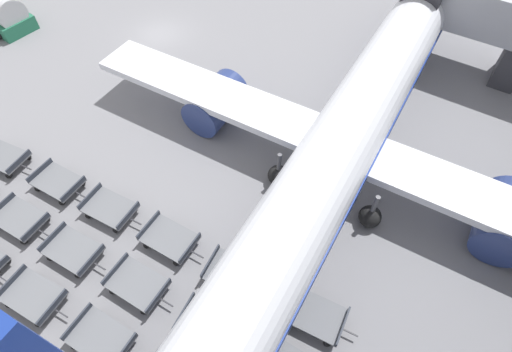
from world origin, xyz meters
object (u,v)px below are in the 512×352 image
at_px(airplane, 352,128).
at_px(baggage_dolly_row_mid_a_col_c, 34,296).
at_px(baggage_dolly_row_mid_b_col_b, 20,219).
at_px(baggage_dolly_row_far_col_c, 110,209).
at_px(baggage_dolly_row_mid_b_col_e, 210,326).
at_px(baggage_dolly_row_mid_a_col_d, 101,339).
at_px(baggage_dolly_row_far_col_f, 314,315).
at_px(baggage_dolly_row_far_col_a, 4,157).
at_px(baggage_dolly_row_far_col_e, 235,274).
at_px(baggage_dolly_row_far_col_b, 58,182).
at_px(baggage_dolly_row_far_col_d, 170,239).
at_px(baggage_dolly_row_mid_b_col_d, 138,284).
at_px(baggage_dolly_row_mid_b_col_c, 73,251).

xyz_separation_m(airplane, baggage_dolly_row_mid_a_col_c, (-7.28, -15.51, -2.56)).
distance_m(baggage_dolly_row_mid_b_col_b, baggage_dolly_row_far_col_c, 4.54).
height_order(baggage_dolly_row_mid_b_col_e, baggage_dolly_row_far_col_c, same).
bearing_deg(baggage_dolly_row_mid_a_col_d, baggage_dolly_row_far_col_f, 42.98).
xyz_separation_m(baggage_dolly_row_far_col_a, baggage_dolly_row_far_col_f, (19.14, 3.00, 0.00)).
bearing_deg(baggage_dolly_row_far_col_e, baggage_dolly_row_far_col_c, -172.02).
bearing_deg(baggage_dolly_row_far_col_a, baggage_dolly_row_mid_b_col_b, -22.93).
xyz_separation_m(baggage_dolly_row_mid_b_col_e, baggage_dolly_row_far_col_b, (-11.77, 0.86, 0.00)).
bearing_deg(baggage_dolly_row_far_col_a, baggage_dolly_row_far_col_d, 9.53).
height_order(baggage_dolly_row_mid_b_col_b, baggage_dolly_row_mid_b_col_d, same).
height_order(baggage_dolly_row_far_col_a, baggage_dolly_row_far_col_c, same).
bearing_deg(baggage_dolly_row_far_col_f, baggage_dolly_row_mid_b_col_b, -161.71).
height_order(baggage_dolly_row_mid_a_col_c, baggage_dolly_row_mid_a_col_d, same).
height_order(baggage_dolly_row_mid_b_col_c, baggage_dolly_row_far_col_a, same).
relative_size(airplane, baggage_dolly_row_mid_a_col_c, 11.52).
bearing_deg(airplane, baggage_dolly_row_far_col_c, -128.40).
distance_m(baggage_dolly_row_mid_a_col_c, baggage_dolly_row_far_col_a, 9.35).
bearing_deg(baggage_dolly_row_mid_b_col_e, baggage_dolly_row_mid_b_col_c, -170.65).
bearing_deg(baggage_dolly_row_far_col_d, baggage_dolly_row_far_col_b, -171.14).
relative_size(baggage_dolly_row_mid_b_col_e, baggage_dolly_row_far_col_e, 1.00).
bearing_deg(baggage_dolly_row_far_col_e, baggage_dolly_row_far_col_f, 8.80).
bearing_deg(baggage_dolly_row_mid_b_col_d, baggage_dolly_row_mid_a_col_d, -78.25).
xyz_separation_m(baggage_dolly_row_far_col_a, baggage_dolly_row_far_col_c, (7.63, 1.33, 0.00)).
distance_m(baggage_dolly_row_mid_a_col_c, baggage_dolly_row_mid_b_col_c, 2.55).
bearing_deg(baggage_dolly_row_mid_b_col_c, baggage_dolly_row_far_col_c, 99.44).
bearing_deg(baggage_dolly_row_far_col_c, baggage_dolly_row_far_col_f, 8.27).
xyz_separation_m(baggage_dolly_row_mid_a_col_d, baggage_dolly_row_mid_b_col_e, (3.37, 3.17, 0.00)).
relative_size(baggage_dolly_row_mid_a_col_d, baggage_dolly_row_far_col_c, 1.00).
bearing_deg(baggage_dolly_row_mid_a_col_c, baggage_dolly_row_far_col_d, 63.55).
bearing_deg(baggage_dolly_row_mid_a_col_c, baggage_dolly_row_mid_a_col_d, 8.94).
height_order(baggage_dolly_row_far_col_b, baggage_dolly_row_far_col_c, same).
bearing_deg(airplane, baggage_dolly_row_far_col_e, -93.95).
bearing_deg(baggage_dolly_row_mid_b_col_d, baggage_dolly_row_far_col_b, 169.64).
height_order(baggage_dolly_row_far_col_a, baggage_dolly_row_far_col_f, same).
bearing_deg(baggage_dolly_row_far_col_f, baggage_dolly_row_far_col_e, -171.20).
relative_size(airplane, baggage_dolly_row_far_col_f, 11.50).
bearing_deg(baggage_dolly_row_mid_b_col_d, baggage_dolly_row_mid_b_col_b, -170.96).
bearing_deg(baggage_dolly_row_mid_b_col_b, baggage_dolly_row_far_col_d, 28.40).
relative_size(baggage_dolly_row_mid_a_col_c, baggage_dolly_row_mid_b_col_c, 1.00).
bearing_deg(baggage_dolly_row_mid_b_col_e, baggage_dolly_row_mid_a_col_d, -136.74).
height_order(baggage_dolly_row_far_col_b, baggage_dolly_row_far_col_d, same).
bearing_deg(baggage_dolly_row_far_col_d, baggage_dolly_row_mid_a_col_d, -78.93).
relative_size(baggage_dolly_row_mid_b_col_d, baggage_dolly_row_far_col_e, 0.99).
relative_size(baggage_dolly_row_mid_a_col_c, baggage_dolly_row_mid_b_col_d, 1.01).
relative_size(baggage_dolly_row_mid_b_col_e, baggage_dolly_row_far_col_a, 1.00).
relative_size(baggage_dolly_row_mid_b_col_e, baggage_dolly_row_far_col_c, 1.00).
height_order(baggage_dolly_row_mid_a_col_c, baggage_dolly_row_far_col_e, same).
height_order(baggage_dolly_row_mid_a_col_c, baggage_dolly_row_far_col_b, same).
relative_size(baggage_dolly_row_mid_b_col_c, baggage_dolly_row_far_col_e, 0.99).
xyz_separation_m(baggage_dolly_row_mid_a_col_c, baggage_dolly_row_mid_b_col_d, (3.36, 3.21, 0.00)).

